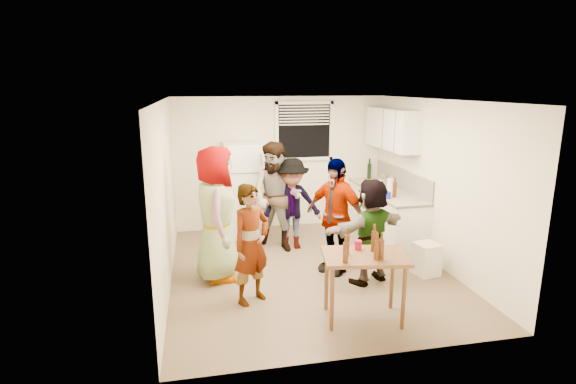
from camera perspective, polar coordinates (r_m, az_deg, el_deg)
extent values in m
cube|color=white|center=(8.20, -5.61, 0.33)|extent=(0.70, 0.70, 1.70)
cube|color=white|center=(8.24, 12.24, -2.88)|extent=(0.60, 2.20, 0.86)
cube|color=#B8AE96|center=(8.13, 12.39, 0.17)|extent=(0.64, 2.22, 0.04)
cube|color=#BCB5AC|center=(8.21, 14.28, 1.62)|extent=(0.03, 2.20, 0.36)
cube|color=white|center=(8.19, 13.04, 7.83)|extent=(0.34, 1.60, 0.70)
cylinder|color=white|center=(7.96, 12.79, 0.01)|extent=(0.11, 0.11, 0.24)
cylinder|color=black|center=(9.01, 10.23, 1.69)|extent=(0.08, 0.08, 0.30)
cylinder|color=#47230C|center=(7.61, 13.33, -0.63)|extent=(0.07, 0.07, 0.25)
cylinder|color=#1420A9|center=(7.48, 12.58, -0.82)|extent=(0.08, 0.08, 0.11)
cube|color=gold|center=(8.78, 12.04, 1.77)|extent=(0.02, 0.17, 0.14)
cube|color=white|center=(6.89, 17.17, -8.02)|extent=(0.37, 0.37, 0.47)
cylinder|color=#47230C|center=(5.39, 10.79, -7.41)|extent=(0.06, 0.06, 0.25)
cylinder|color=#B70A30|center=(5.41, 8.88, -7.22)|extent=(0.08, 0.08, 0.11)
imported|color=gray|center=(6.66, -8.79, -10.67)|extent=(1.93, 0.99, 0.61)
imported|color=#141933|center=(5.96, -4.55, -13.57)|extent=(1.33, 1.58, 0.37)
imported|color=brown|center=(7.63, -1.43, -7.30)|extent=(1.69, 2.01, 0.69)
imported|color=#3D3C41|center=(7.71, 0.49, -7.07)|extent=(1.04, 1.57, 0.57)
imported|color=black|center=(6.84, 5.81, -9.88)|extent=(1.96, 1.83, 0.42)
imported|color=#F6A659|center=(6.57, 10.19, -11.06)|extent=(1.83, 1.89, 0.44)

